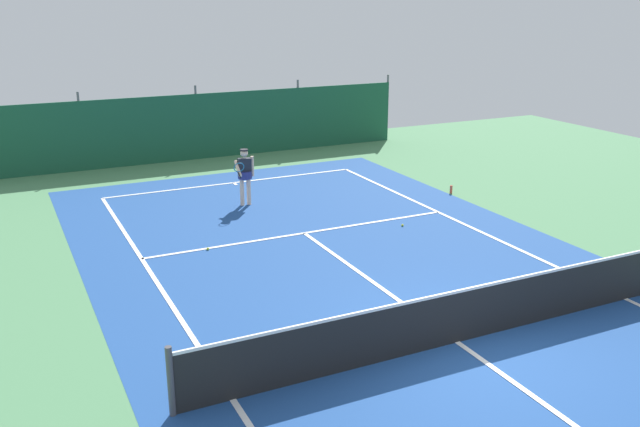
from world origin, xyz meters
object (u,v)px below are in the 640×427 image
Objects in this scene: tennis_ball_near_player at (208,249)px; water_bottle at (451,189)px; tennis_ball_midcourt at (402,225)px; tennis_player at (245,173)px; tennis_net at (459,316)px.

tennis_ball_near_player is 0.28× the size of water_bottle.
water_bottle is (8.18, 1.55, 0.09)m from tennis_ball_near_player.
tennis_ball_near_player is 1.00× the size of tennis_ball_midcourt.
tennis_net is at bearing 96.45° from tennis_player.
tennis_player is (-0.48, 9.42, 0.45)m from tennis_net.
tennis_net is 6.35m from tennis_ball_midcourt.
tennis_ball_midcourt is (2.56, 5.79, -0.48)m from tennis_net.
tennis_ball_near_player and tennis_ball_midcourt have the same top height.
tennis_player is at bearing 165.62° from water_bottle.
tennis_net is at bearing -125.56° from water_bottle.
tennis_player is 4.82m from tennis_ball_midcourt.
tennis_player is 3.86m from tennis_ball_near_player.
tennis_ball_near_player is at bearing 112.13° from tennis_net.
water_bottle is at bearing 54.44° from tennis_net.
tennis_ball_midcourt is (3.04, -3.63, -0.93)m from tennis_player.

